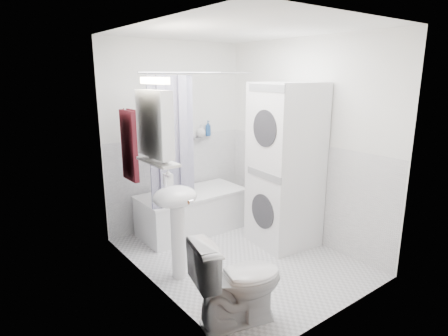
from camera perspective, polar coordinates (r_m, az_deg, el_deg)
floor at (r=4.31m, az=2.17°, el=-13.33°), size 2.60×2.60×0.00m
room_walls at (r=3.86m, az=2.37°, el=6.69°), size 2.60×2.60×2.60m
wainscot at (r=4.28m, az=-0.25°, el=-4.74°), size 1.98×2.58×2.58m
door at (r=2.99m, az=-5.10°, el=-5.19°), size 0.05×2.00×2.00m
bathtub at (r=4.87m, az=-4.89°, el=-6.36°), size 1.36×0.65×0.52m
tub_spout at (r=5.08m, az=-5.12°, el=1.05°), size 0.04×0.12×0.04m
curtain_rod at (r=4.34m, az=-3.45°, el=14.29°), size 1.54×0.02×0.02m
shower_curtain at (r=4.20m, az=-7.80°, el=3.90°), size 0.55×0.02×1.45m
sink at (r=3.66m, az=-7.32°, el=-6.52°), size 0.44×0.37×1.04m
medicine_cabinet at (r=3.44m, az=-10.51°, el=6.87°), size 0.13×0.50×0.71m
shelf at (r=3.51m, az=-10.02°, el=0.96°), size 0.18×0.54×0.02m
shower_caddy at (r=5.03m, az=-4.66°, el=4.52°), size 0.22×0.06×0.02m
towel at (r=3.93m, az=-14.24°, el=3.57°), size 0.07×0.31×0.74m
washer_dryer at (r=4.40m, az=9.28°, el=0.33°), size 0.75×0.74×1.90m
toilet at (r=3.14m, az=2.12°, el=-16.84°), size 0.83×0.60×0.74m
soap_pump at (r=3.78m, az=-8.50°, el=-1.95°), size 0.08×0.17×0.08m
shelf_bottle at (r=3.37m, az=-8.88°, el=1.30°), size 0.07×0.18×0.07m
shelf_cup at (r=3.60m, az=-10.95°, el=2.28°), size 0.10×0.09×0.10m
shampoo_a at (r=5.09m, az=-3.55°, el=5.51°), size 0.13×0.17×0.13m
shampoo_b at (r=5.16m, az=-2.44°, el=5.35°), size 0.08×0.21×0.08m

